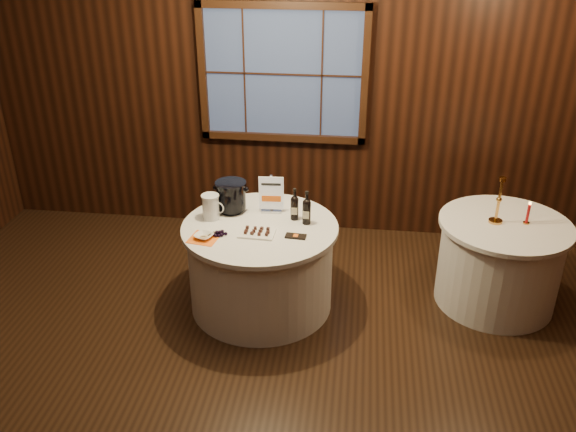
# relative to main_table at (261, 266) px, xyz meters

# --- Properties ---
(ground) EXTENTS (6.00, 6.00, 0.00)m
(ground) POSITION_rel_main_table_xyz_m (0.00, -1.00, -0.39)
(ground) COLOR black
(ground) RESTS_ON ground
(back_wall) EXTENTS (6.00, 0.10, 3.00)m
(back_wall) POSITION_rel_main_table_xyz_m (0.00, 1.48, 1.16)
(back_wall) COLOR black
(back_wall) RESTS_ON ground
(main_table) EXTENTS (1.28, 1.28, 0.77)m
(main_table) POSITION_rel_main_table_xyz_m (0.00, 0.00, 0.00)
(main_table) COLOR silver
(main_table) RESTS_ON ground
(side_table) EXTENTS (1.08, 1.08, 0.77)m
(side_table) POSITION_rel_main_table_xyz_m (2.00, 0.30, 0.00)
(side_table) COLOR silver
(side_table) RESTS_ON ground
(sign_stand) EXTENTS (0.21, 0.11, 0.34)m
(sign_stand) POSITION_rel_main_table_xyz_m (0.06, 0.26, 0.50)
(sign_stand) COLOR #B3B2B9
(sign_stand) RESTS_ON main_table
(port_bottle_left) EXTENTS (0.07, 0.07, 0.28)m
(port_bottle_left) POSITION_rel_main_table_xyz_m (0.27, 0.15, 0.50)
(port_bottle_left) COLOR black
(port_bottle_left) RESTS_ON main_table
(port_bottle_right) EXTENTS (0.07, 0.07, 0.29)m
(port_bottle_right) POSITION_rel_main_table_xyz_m (0.37, 0.08, 0.51)
(port_bottle_right) COLOR black
(port_bottle_right) RESTS_ON main_table
(ice_bucket) EXTENTS (0.26, 0.26, 0.27)m
(ice_bucket) POSITION_rel_main_table_xyz_m (-0.28, 0.23, 0.52)
(ice_bucket) COLOR black
(ice_bucket) RESTS_ON main_table
(chocolate_plate) EXTENTS (0.29, 0.20, 0.04)m
(chocolate_plate) POSITION_rel_main_table_xyz_m (0.00, -0.15, 0.40)
(chocolate_plate) COLOR white
(chocolate_plate) RESTS_ON main_table
(chocolate_box) EXTENTS (0.17, 0.09, 0.01)m
(chocolate_box) POSITION_rel_main_table_xyz_m (0.31, -0.16, 0.39)
(chocolate_box) COLOR black
(chocolate_box) RESTS_ON main_table
(grape_bunch) EXTENTS (0.18, 0.10, 0.04)m
(grape_bunch) POSITION_rel_main_table_xyz_m (-0.28, -0.23, 0.40)
(grape_bunch) COLOR black
(grape_bunch) RESTS_ON main_table
(glass_pitcher) EXTENTS (0.20, 0.15, 0.21)m
(glass_pitcher) POSITION_rel_main_table_xyz_m (-0.42, 0.08, 0.49)
(glass_pitcher) COLOR silver
(glass_pitcher) RESTS_ON main_table
(orange_napkin) EXTENTS (0.25, 0.25, 0.00)m
(orange_napkin) POSITION_rel_main_table_xyz_m (-0.40, -0.27, 0.38)
(orange_napkin) COLOR orange
(orange_napkin) RESTS_ON main_table
(cracker_bowl) EXTENTS (0.18, 0.18, 0.03)m
(cracker_bowl) POSITION_rel_main_table_xyz_m (-0.40, -0.27, 0.40)
(cracker_bowl) COLOR white
(cracker_bowl) RESTS_ON orange_napkin
(brass_candlestick) EXTENTS (0.11, 0.11, 0.40)m
(brass_candlestick) POSITION_rel_main_table_xyz_m (1.91, 0.30, 0.53)
(brass_candlestick) COLOR #C3893D
(brass_candlestick) RESTS_ON side_table
(red_candle) EXTENTS (0.05, 0.05, 0.20)m
(red_candle) POSITION_rel_main_table_xyz_m (2.16, 0.30, 0.46)
(red_candle) COLOR #C3893D
(red_candle) RESTS_ON side_table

